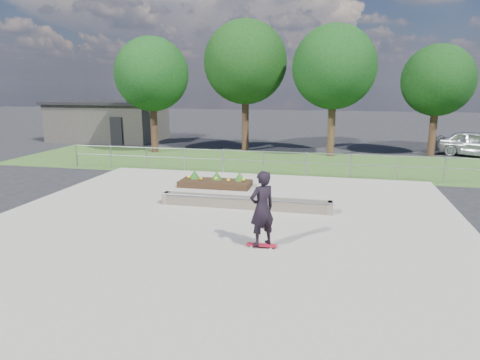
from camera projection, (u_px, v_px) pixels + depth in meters
name	position (u px, v px, depth m)	size (l,w,h in m)	color
ground	(223.00, 224.00, 13.36)	(120.00, 120.00, 0.00)	black
grass_verge	(274.00, 162.00, 23.82)	(30.00, 8.00, 0.02)	#305221
concrete_slab	(223.00, 223.00, 13.35)	(15.00, 15.00, 0.06)	gray
fence	(264.00, 160.00, 20.33)	(20.06, 0.06, 1.20)	gray
building	(109.00, 120.00, 33.16)	(8.40, 5.40, 3.00)	#312E2B
tree_far_left	(152.00, 74.00, 26.38)	(4.55, 4.55, 7.15)	#311C13
tree_mid_left	(245.00, 62.00, 26.94)	(5.25, 5.25, 8.25)	black
tree_mid_right	(334.00, 67.00, 24.88)	(4.90, 4.90, 7.70)	#362315
tree_far_right	(438.00, 81.00, 25.19)	(4.20, 4.20, 6.60)	#321D14
grind_ledge	(245.00, 203.00, 14.83)	(6.00, 0.44, 0.43)	brown
planter_bed	(216.00, 182.00, 18.04)	(3.00, 1.20, 0.61)	black
skateboarder	(262.00, 209.00, 11.07)	(0.86, 0.84, 2.07)	silver
parked_car	(477.00, 144.00, 25.67)	(1.82, 4.54, 1.55)	#A8ACB2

